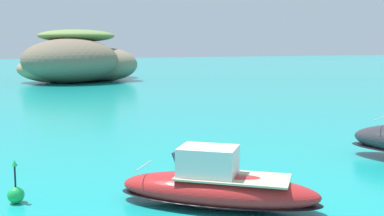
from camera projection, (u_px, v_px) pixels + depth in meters
islet_large at (82, 62)px, 71.95m from camera, size 22.37×23.73×7.63m
motorboat_red at (217, 187)px, 15.73m from camera, size 6.42×5.88×1.99m
channel_buoy at (16, 193)px, 16.14m from camera, size 0.56×0.56×1.48m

